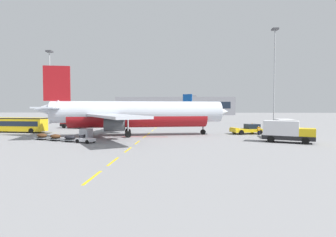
{
  "coord_description": "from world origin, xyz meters",
  "views": [
    {
      "loc": [
        24.47,
        -23.91,
        5.07
      ],
      "look_at": [
        21.97,
        23.89,
        3.11
      ],
      "focal_mm": 28.63,
      "sensor_mm": 36.0,
      "label": 1
    }
  ],
  "objects_px": {
    "catering_truck": "(75,122)",
    "ground_crew_worker": "(259,130)",
    "uld_cargo_container": "(86,134)",
    "fuel_service_truck": "(283,128)",
    "baggage_train": "(63,138)",
    "airliner_foreground": "(136,114)",
    "apron_light_mast_near": "(50,78)",
    "pushback_tug": "(248,129)",
    "ground_power_truck": "(287,131)",
    "apron_light_mast_far": "(274,66)",
    "apron_shuttle_bus": "(17,124)",
    "airliner_mid_left": "(162,113)"
  },
  "relations": [
    {
      "from": "ground_crew_worker",
      "to": "apron_light_mast_near",
      "type": "relative_size",
      "value": 0.07
    },
    {
      "from": "airliner_foreground",
      "to": "apron_shuttle_bus",
      "type": "xyz_separation_m",
      "value": [
        -25.36,
        5.19,
        -2.2
      ]
    },
    {
      "from": "uld_cargo_container",
      "to": "airliner_mid_left",
      "type": "bearing_deg",
      "value": 80.05
    },
    {
      "from": "uld_cargo_container",
      "to": "apron_light_mast_far",
      "type": "height_order",
      "value": "apron_light_mast_far"
    },
    {
      "from": "airliner_mid_left",
      "to": "apron_shuttle_bus",
      "type": "height_order",
      "value": "airliner_mid_left"
    },
    {
      "from": "catering_truck",
      "to": "ground_power_truck",
      "type": "height_order",
      "value": "same"
    },
    {
      "from": "baggage_train",
      "to": "fuel_service_truck",
      "type": "bearing_deg",
      "value": 10.66
    },
    {
      "from": "catering_truck",
      "to": "baggage_train",
      "type": "distance_m",
      "value": 26.02
    },
    {
      "from": "baggage_train",
      "to": "airliner_mid_left",
      "type": "bearing_deg",
      "value": 78.4
    },
    {
      "from": "fuel_service_truck",
      "to": "airliner_foreground",
      "type": "bearing_deg",
      "value": 176.03
    },
    {
      "from": "catering_truck",
      "to": "apron_light_mast_near",
      "type": "height_order",
      "value": "apron_light_mast_near"
    },
    {
      "from": "airliner_mid_left",
      "to": "fuel_service_truck",
      "type": "bearing_deg",
      "value": -62.95
    },
    {
      "from": "airliner_foreground",
      "to": "fuel_service_truck",
      "type": "bearing_deg",
      "value": -3.97
    },
    {
      "from": "ground_power_truck",
      "to": "ground_crew_worker",
      "type": "height_order",
      "value": "ground_power_truck"
    },
    {
      "from": "pushback_tug",
      "to": "baggage_train",
      "type": "bearing_deg",
      "value": -157.49
    },
    {
      "from": "apron_shuttle_bus",
      "to": "fuel_service_truck",
      "type": "xyz_separation_m",
      "value": [
        50.71,
        -6.94,
        -0.1
      ]
    },
    {
      "from": "apron_shuttle_bus",
      "to": "ground_crew_worker",
      "type": "distance_m",
      "value": 47.82
    },
    {
      "from": "fuel_service_truck",
      "to": "apron_light_mast_near",
      "type": "height_order",
      "value": "apron_light_mast_near"
    },
    {
      "from": "apron_shuttle_bus",
      "to": "catering_truck",
      "type": "distance_m",
      "value": 13.51
    },
    {
      "from": "catering_truck",
      "to": "uld_cargo_container",
      "type": "distance_m",
      "value": 23.42
    },
    {
      "from": "catering_truck",
      "to": "apron_light_mast_far",
      "type": "height_order",
      "value": "apron_light_mast_far"
    },
    {
      "from": "pushback_tug",
      "to": "airliner_mid_left",
      "type": "height_order",
      "value": "airliner_mid_left"
    },
    {
      "from": "fuel_service_truck",
      "to": "baggage_train",
      "type": "xyz_separation_m",
      "value": [
        -35.05,
        -6.6,
        -1.11
      ]
    },
    {
      "from": "airliner_mid_left",
      "to": "apron_light_mast_near",
      "type": "height_order",
      "value": "apron_light_mast_near"
    },
    {
      "from": "catering_truck",
      "to": "ground_crew_worker",
      "type": "distance_m",
      "value": 42.61
    },
    {
      "from": "fuel_service_truck",
      "to": "ground_crew_worker",
      "type": "distance_m",
      "value": 4.87
    },
    {
      "from": "baggage_train",
      "to": "apron_light_mast_far",
      "type": "xyz_separation_m",
      "value": [
        45.73,
        43.16,
        17.03
      ]
    },
    {
      "from": "uld_cargo_container",
      "to": "ground_power_truck",
      "type": "bearing_deg",
      "value": -6.42
    },
    {
      "from": "apron_shuttle_bus",
      "to": "ground_power_truck",
      "type": "distance_m",
      "value": 50.6
    },
    {
      "from": "pushback_tug",
      "to": "ground_crew_worker",
      "type": "distance_m",
      "value": 2.71
    },
    {
      "from": "baggage_train",
      "to": "uld_cargo_container",
      "type": "height_order",
      "value": "uld_cargo_container"
    },
    {
      "from": "apron_light_mast_near",
      "to": "baggage_train",
      "type": "bearing_deg",
      "value": -61.36
    },
    {
      "from": "apron_shuttle_bus",
      "to": "apron_light_mast_far",
      "type": "xyz_separation_m",
      "value": [
        61.39,
        29.62,
        15.81
      ]
    },
    {
      "from": "ground_crew_worker",
      "to": "apron_light_mast_far",
      "type": "xyz_separation_m",
      "value": [
        13.68,
        32.78,
        16.6
      ]
    },
    {
      "from": "fuel_service_truck",
      "to": "baggage_train",
      "type": "relative_size",
      "value": 0.65
    },
    {
      "from": "ground_power_truck",
      "to": "apron_light_mast_far",
      "type": "xyz_separation_m",
      "value": [
        12.58,
        42.93,
        15.92
      ]
    },
    {
      "from": "airliner_foreground",
      "to": "apron_light_mast_near",
      "type": "height_order",
      "value": "apron_light_mast_near"
    },
    {
      "from": "fuel_service_truck",
      "to": "baggage_train",
      "type": "distance_m",
      "value": 35.68
    },
    {
      "from": "airliner_foreground",
      "to": "uld_cargo_container",
      "type": "bearing_deg",
      "value": -148.03
    },
    {
      "from": "baggage_train",
      "to": "apron_light_mast_near",
      "type": "relative_size",
      "value": 0.49
    },
    {
      "from": "catering_truck",
      "to": "fuel_service_truck",
      "type": "distance_m",
      "value": 46.77
    },
    {
      "from": "airliner_mid_left",
      "to": "baggage_train",
      "type": "relative_size",
      "value": 2.22
    },
    {
      "from": "apron_light_mast_far",
      "to": "baggage_train",
      "type": "bearing_deg",
      "value": -136.66
    },
    {
      "from": "pushback_tug",
      "to": "airliner_foreground",
      "type": "bearing_deg",
      "value": -168.27
    },
    {
      "from": "airliner_foreground",
      "to": "ground_power_truck",
      "type": "distance_m",
      "value": 24.93
    },
    {
      "from": "apron_shuttle_bus",
      "to": "fuel_service_truck",
      "type": "relative_size",
      "value": 1.69
    },
    {
      "from": "baggage_train",
      "to": "uld_cargo_container",
      "type": "distance_m",
      "value": 4.35
    },
    {
      "from": "baggage_train",
      "to": "ground_crew_worker",
      "type": "bearing_deg",
      "value": 17.94
    },
    {
      "from": "airliner_foreground",
      "to": "catering_truck",
      "type": "distance_m",
      "value": 24.26
    },
    {
      "from": "airliner_foreground",
      "to": "baggage_train",
      "type": "xyz_separation_m",
      "value": [
        -9.7,
        -8.35,
        -3.42
      ]
    }
  ]
}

